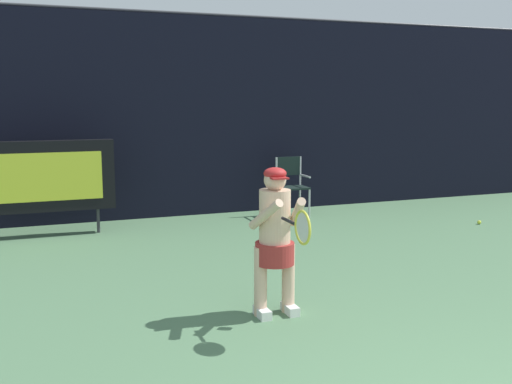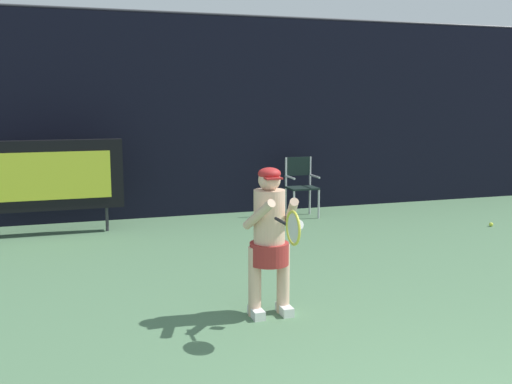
{
  "view_description": "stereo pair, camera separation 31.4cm",
  "coord_description": "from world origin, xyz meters",
  "px_view_note": "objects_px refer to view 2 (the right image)",
  "views": [
    {
      "loc": [
        -2.86,
        -2.17,
        2.15
      ],
      "look_at": [
        -0.38,
        4.36,
        1.05
      ],
      "focal_mm": 42.04,
      "sensor_mm": 36.0,
      "label": 1
    },
    {
      "loc": [
        -2.56,
        -2.27,
        2.15
      ],
      "look_at": [
        -0.38,
        4.36,
        1.05
      ],
      "focal_mm": 42.04,
      "sensor_mm": 36.0,
      "label": 2
    }
  ],
  "objects_px": {
    "tennis_player": "(270,235)",
    "tennis_racket": "(292,227)",
    "umpire_chair": "(301,183)",
    "water_bottle": "(277,214)",
    "tennis_ball_loose": "(491,224)",
    "scoreboard": "(51,175)"
  },
  "relations": [
    {
      "from": "tennis_player",
      "to": "tennis_racket",
      "type": "distance_m",
      "value": 0.69
    },
    {
      "from": "umpire_chair",
      "to": "water_bottle",
      "type": "height_order",
      "value": "umpire_chair"
    },
    {
      "from": "tennis_player",
      "to": "water_bottle",
      "type": "bearing_deg",
      "value": 68.85
    },
    {
      "from": "tennis_ball_loose",
      "to": "water_bottle",
      "type": "bearing_deg",
      "value": 153.84
    },
    {
      "from": "scoreboard",
      "to": "tennis_ball_loose",
      "type": "height_order",
      "value": "scoreboard"
    },
    {
      "from": "scoreboard",
      "to": "umpire_chair",
      "type": "bearing_deg",
      "value": 2.09
    },
    {
      "from": "tennis_racket",
      "to": "tennis_ball_loose",
      "type": "height_order",
      "value": "tennis_racket"
    },
    {
      "from": "water_bottle",
      "to": "tennis_racket",
      "type": "xyz_separation_m",
      "value": [
        -1.71,
        -5.01,
        0.9
      ]
    },
    {
      "from": "umpire_chair",
      "to": "tennis_ball_loose",
      "type": "relative_size",
      "value": 15.88
    },
    {
      "from": "tennis_racket",
      "to": "water_bottle",
      "type": "bearing_deg",
      "value": 73.71
    },
    {
      "from": "water_bottle",
      "to": "tennis_racket",
      "type": "bearing_deg",
      "value": -108.83
    },
    {
      "from": "scoreboard",
      "to": "umpire_chair",
      "type": "distance_m",
      "value": 4.31
    },
    {
      "from": "umpire_chair",
      "to": "water_bottle",
      "type": "relative_size",
      "value": 4.08
    },
    {
      "from": "water_bottle",
      "to": "tennis_ball_loose",
      "type": "bearing_deg",
      "value": -26.16
    },
    {
      "from": "umpire_chair",
      "to": "tennis_player",
      "type": "relative_size",
      "value": 0.73
    },
    {
      "from": "tennis_player",
      "to": "tennis_ball_loose",
      "type": "xyz_separation_m",
      "value": [
        4.95,
        2.76,
        -0.78
      ]
    },
    {
      "from": "umpire_chair",
      "to": "tennis_player",
      "type": "xyz_separation_m",
      "value": [
        -2.22,
        -4.58,
        0.19
      ]
    },
    {
      "from": "scoreboard",
      "to": "umpire_chair",
      "type": "height_order",
      "value": "scoreboard"
    },
    {
      "from": "umpire_chair",
      "to": "tennis_player",
      "type": "distance_m",
      "value": 5.09
    },
    {
      "from": "tennis_player",
      "to": "umpire_chair",
      "type": "bearing_deg",
      "value": 64.13
    },
    {
      "from": "water_bottle",
      "to": "tennis_player",
      "type": "xyz_separation_m",
      "value": [
        -1.69,
        -4.36,
        0.69
      ]
    },
    {
      "from": "scoreboard",
      "to": "water_bottle",
      "type": "relative_size",
      "value": 8.3
    }
  ]
}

